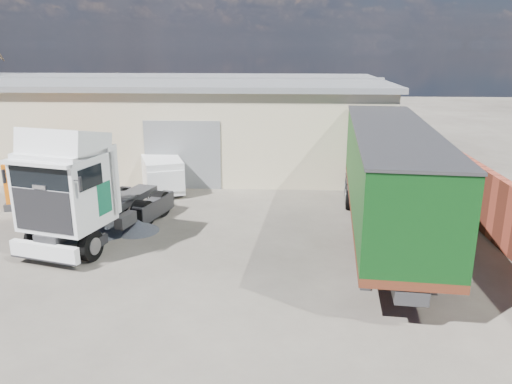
{
  "coord_description": "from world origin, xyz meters",
  "views": [
    {
      "loc": [
        3.18,
        -15.27,
        7.33
      ],
      "look_at": [
        2.21,
        3.0,
        1.92
      ],
      "focal_mm": 35.0,
      "sensor_mm": 36.0,
      "label": 1
    }
  ],
  "objects_px": {
    "tractor_unit": "(82,195)",
    "box_trailer": "(389,172)",
    "panel_van": "(161,172)",
    "orange_skip": "(47,184)"
  },
  "relations": [
    {
      "from": "box_trailer",
      "to": "panel_van",
      "type": "relative_size",
      "value": 2.82
    },
    {
      "from": "tractor_unit",
      "to": "panel_van",
      "type": "height_order",
      "value": "tractor_unit"
    },
    {
      "from": "panel_van",
      "to": "orange_skip",
      "type": "height_order",
      "value": "orange_skip"
    },
    {
      "from": "tractor_unit",
      "to": "box_trailer",
      "type": "xyz_separation_m",
      "value": [
        11.48,
        1.08,
        0.74
      ]
    },
    {
      "from": "box_trailer",
      "to": "tractor_unit",
      "type": "bearing_deg",
      "value": -169.29
    },
    {
      "from": "tractor_unit",
      "to": "orange_skip",
      "type": "bearing_deg",
      "value": 142.77
    },
    {
      "from": "orange_skip",
      "to": "box_trailer",
      "type": "bearing_deg",
      "value": -27.33
    },
    {
      "from": "panel_van",
      "to": "orange_skip",
      "type": "xyz_separation_m",
      "value": [
        -4.9,
        -2.56,
        0.0
      ]
    },
    {
      "from": "tractor_unit",
      "to": "orange_skip",
      "type": "height_order",
      "value": "tractor_unit"
    },
    {
      "from": "tractor_unit",
      "to": "box_trailer",
      "type": "bearing_deg",
      "value": 20.63
    }
  ]
}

